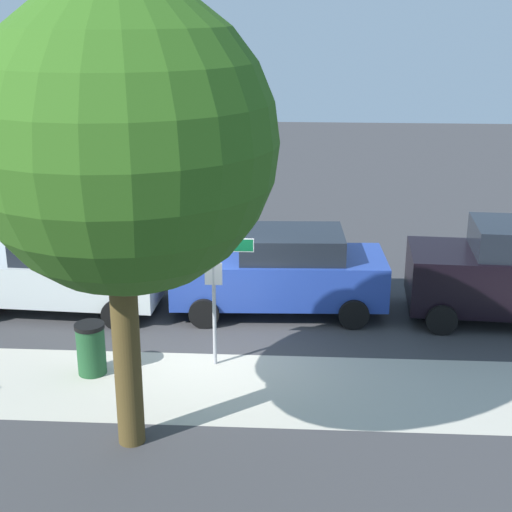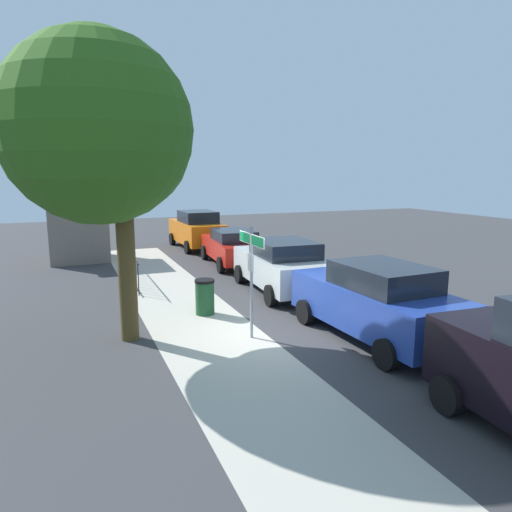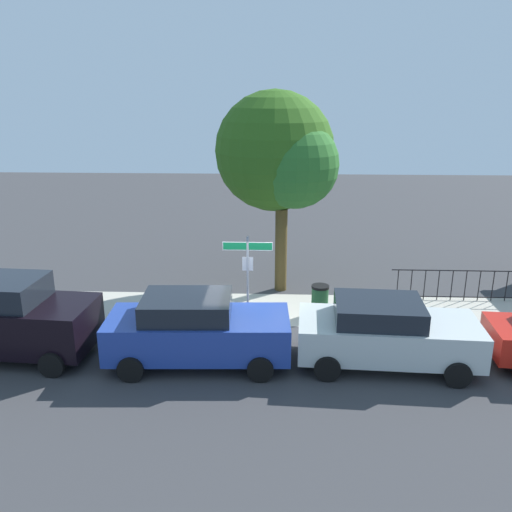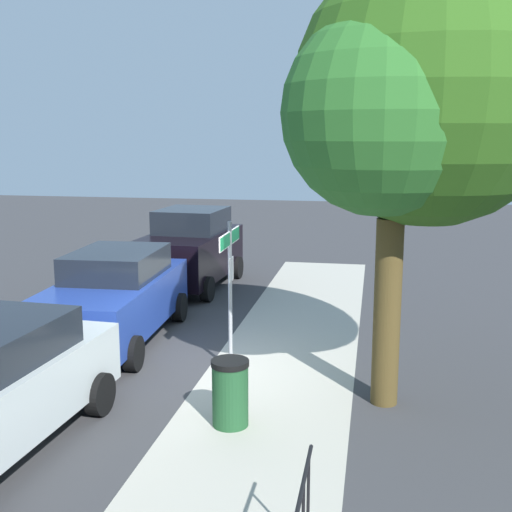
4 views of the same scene
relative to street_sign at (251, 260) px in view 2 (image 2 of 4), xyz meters
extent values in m
plane|color=#38383A|center=(0.09, -0.40, -1.88)|extent=(60.00, 60.00, 0.00)
cube|color=#B0AC9C|center=(2.09, 0.90, -1.88)|extent=(24.00, 2.60, 0.00)
cylinder|color=#9EA0A5|center=(0.00, 0.00, -0.55)|extent=(0.07, 0.07, 2.66)
cube|color=#0F723D|center=(0.00, 0.00, 0.49)|extent=(1.44, 0.02, 0.22)
cube|color=white|center=(0.00, 0.00, 0.49)|extent=(1.47, 0.02, 0.25)
cube|color=silver|center=(0.00, 0.02, -0.06)|extent=(0.32, 0.02, 0.42)
cylinder|color=#4D3D1D|center=(1.00, 2.68, -0.43)|extent=(0.41, 0.41, 2.90)
sphere|color=#2B6826|center=(1.42, 2.52, 2.54)|extent=(2.88, 2.88, 2.88)
sphere|color=#2D5B18|center=(0.74, 3.18, 2.90)|extent=(4.02, 4.02, 4.02)
sphere|color=#2D7024|center=(1.14, 2.91, 2.77)|extent=(2.73, 2.73, 2.73)
cylinder|color=black|center=(-4.49, -1.62, -1.56)|extent=(0.65, 0.26, 0.64)
cube|color=#213B93|center=(-1.11, -2.67, -1.08)|extent=(4.67, 2.06, 0.96)
cube|color=black|center=(-1.38, -2.68, -0.32)|extent=(2.27, 1.73, 0.54)
cylinder|color=black|center=(0.42, -1.67, -1.56)|extent=(0.65, 0.25, 0.64)
cylinder|color=black|center=(0.49, -3.54, -1.56)|extent=(0.65, 0.25, 0.64)
cylinder|color=black|center=(-2.71, -1.80, -1.56)|extent=(0.65, 0.25, 0.64)
cylinder|color=black|center=(-2.63, -3.67, -1.56)|extent=(0.65, 0.25, 0.64)
cube|color=#BAC2C0|center=(3.69, -2.55, -1.11)|extent=(4.60, 2.19, 0.89)
cube|color=black|center=(3.42, -2.54, -0.41)|extent=(2.25, 1.83, 0.51)
cylinder|color=black|center=(5.27, -1.67, -1.56)|extent=(0.65, 0.26, 0.64)
cylinder|color=black|center=(5.17, -3.61, -1.56)|extent=(0.65, 0.26, 0.64)
cylinder|color=black|center=(2.22, -1.50, -1.56)|extent=(0.65, 0.26, 0.64)
cylinder|color=black|center=(2.11, -3.44, -1.56)|extent=(0.65, 0.26, 0.64)
cube|color=red|center=(8.49, -2.53, -1.19)|extent=(4.47, 2.03, 0.74)
cube|color=black|center=(8.23, -2.52, -0.59)|extent=(2.19, 1.67, 0.45)
cylinder|color=black|center=(10.03, -1.77, -1.56)|extent=(0.65, 0.26, 0.64)
cylinder|color=black|center=(9.91, -3.50, -1.56)|extent=(0.65, 0.26, 0.64)
cylinder|color=black|center=(7.07, -1.57, -1.56)|extent=(0.65, 0.26, 0.64)
cylinder|color=black|center=(6.95, -3.30, -1.56)|extent=(0.65, 0.26, 0.64)
cube|color=orange|center=(13.29, -2.30, -1.04)|extent=(4.46, 1.95, 1.04)
cube|color=black|center=(13.03, -2.31, -0.24)|extent=(2.16, 1.66, 0.57)
cylinder|color=black|center=(14.77, -1.35, -1.56)|extent=(0.65, 0.24, 0.64)
cylinder|color=black|center=(14.82, -3.17, -1.56)|extent=(0.65, 0.24, 0.64)
cylinder|color=black|center=(11.77, -1.44, -1.56)|extent=(0.65, 0.24, 0.64)
cylinder|color=black|center=(11.82, -3.26, -1.56)|extent=(0.65, 0.24, 0.64)
cylinder|color=black|center=(7.36, 1.90, -0.83)|extent=(5.37, 0.04, 0.04)
cylinder|color=black|center=(7.36, 1.90, -1.76)|extent=(5.37, 0.04, 0.04)
cylinder|color=black|center=(4.90, 1.90, -1.35)|extent=(0.03, 0.03, 1.05)
cylinder|color=black|center=(5.35, 1.90, -1.35)|extent=(0.03, 0.03, 1.05)
cylinder|color=black|center=(5.80, 1.90, -1.35)|extent=(0.03, 0.03, 1.05)
cylinder|color=black|center=(6.24, 1.90, -1.35)|extent=(0.03, 0.03, 1.05)
cylinder|color=black|center=(6.69, 1.90, -1.35)|extent=(0.03, 0.03, 1.05)
cylinder|color=black|center=(7.14, 1.90, -1.35)|extent=(0.03, 0.03, 1.05)
cylinder|color=black|center=(7.59, 1.90, -1.35)|extent=(0.03, 0.03, 1.05)
cylinder|color=black|center=(8.03, 1.90, -1.35)|extent=(0.03, 0.03, 1.05)
cylinder|color=black|center=(8.48, 1.90, -1.35)|extent=(0.03, 0.03, 1.05)
cylinder|color=black|center=(8.93, 1.90, -1.35)|extent=(0.03, 0.03, 1.05)
cylinder|color=black|center=(9.37, 1.90, -1.35)|extent=(0.03, 0.03, 1.05)
cylinder|color=black|center=(9.82, 1.90, -1.35)|extent=(0.03, 0.03, 1.05)
cube|color=slate|center=(12.05, 3.40, -0.57)|extent=(2.53, 2.42, 2.61)
cube|color=#4C2319|center=(12.05, 3.40, 0.83)|extent=(2.89, 2.78, 0.20)
cylinder|color=#1E4C28|center=(2.21, 0.50, -1.43)|extent=(0.52, 0.52, 0.90)
cylinder|color=black|center=(2.21, 0.50, -0.94)|extent=(0.55, 0.55, 0.08)
camera|label=1|loc=(-1.52, 12.63, 4.58)|focal=52.37mm
camera|label=2|loc=(-9.79, 3.93, 2.02)|focal=32.62mm
camera|label=3|loc=(0.85, -14.94, 4.88)|focal=37.37mm
camera|label=4|loc=(10.62, 2.45, 2.24)|focal=44.88mm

